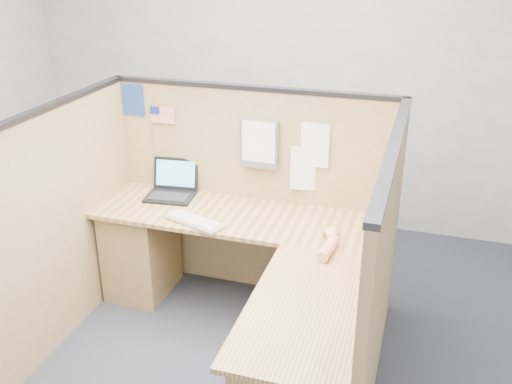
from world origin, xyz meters
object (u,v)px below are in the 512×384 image
(l_desk, at_px, (246,294))
(mouse, at_px, (332,235))
(laptop, at_px, (173,187))
(keyboard, at_px, (194,221))

(l_desk, bearing_deg, mouse, 28.03)
(laptop, bearing_deg, l_desk, -44.48)
(keyboard, xyz_separation_m, mouse, (0.89, 0.06, 0.01))
(keyboard, distance_m, mouse, 0.89)
(laptop, distance_m, mouse, 1.25)
(laptop, height_order, mouse, laptop)
(l_desk, distance_m, keyboard, 0.57)
(mouse, bearing_deg, keyboard, -175.92)
(l_desk, xyz_separation_m, keyboard, (-0.41, 0.19, 0.35))
(l_desk, height_order, laptop, laptop)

